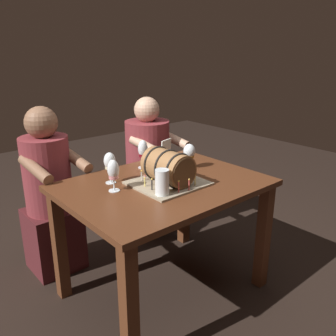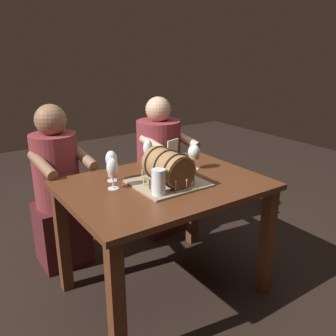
{
  "view_description": "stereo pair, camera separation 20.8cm",
  "coord_description": "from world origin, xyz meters",
  "px_view_note": "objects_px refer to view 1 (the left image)",
  "views": [
    {
      "loc": [
        -1.28,
        -1.53,
        1.52
      ],
      "look_at": [
        0.01,
        -0.04,
        0.85
      ],
      "focal_mm": 38.51,
      "sensor_mm": 36.0,
      "label": 1
    },
    {
      "loc": [
        -1.11,
        -1.66,
        1.52
      ],
      "look_at": [
        0.01,
        -0.04,
        0.85
      ],
      "focal_mm": 38.51,
      "sensor_mm": 36.0,
      "label": 2
    }
  ],
  "objects_px": {
    "menu_card": "(166,151)",
    "person_seated_left": "(50,200)",
    "wine_glass_white": "(110,162)",
    "barrel_cake": "(168,169)",
    "wine_glass_red": "(143,150)",
    "dining_table": "(164,202)",
    "beer_pint": "(162,185)",
    "wine_glass_amber": "(189,152)",
    "wine_glass_rose": "(113,171)",
    "person_seated_right": "(148,171)"
  },
  "relations": [
    {
      "from": "menu_card",
      "to": "person_seated_left",
      "type": "distance_m",
      "value": 0.86
    },
    {
      "from": "wine_glass_white",
      "to": "person_seated_left",
      "type": "distance_m",
      "value": 0.64
    },
    {
      "from": "barrel_cake",
      "to": "wine_glass_red",
      "type": "xyz_separation_m",
      "value": [
        0.07,
        0.33,
        0.03
      ]
    },
    {
      "from": "dining_table",
      "to": "beer_pint",
      "type": "xyz_separation_m",
      "value": [
        -0.14,
        -0.15,
        0.19
      ]
    },
    {
      "from": "wine_glass_amber",
      "to": "person_seated_left",
      "type": "xyz_separation_m",
      "value": [
        -0.72,
        0.61,
        -0.33
      ]
    },
    {
      "from": "wine_glass_white",
      "to": "wine_glass_red",
      "type": "bearing_deg",
      "value": 17.48
    },
    {
      "from": "wine_glass_rose",
      "to": "person_seated_left",
      "type": "relative_size",
      "value": 0.16
    },
    {
      "from": "wine_glass_rose",
      "to": "wine_glass_white",
      "type": "relative_size",
      "value": 0.97
    },
    {
      "from": "wine_glass_white",
      "to": "beer_pint",
      "type": "xyz_separation_m",
      "value": [
        0.1,
        -0.35,
        -0.06
      ]
    },
    {
      "from": "dining_table",
      "to": "beer_pint",
      "type": "bearing_deg",
      "value": -131.8
    },
    {
      "from": "wine_glass_red",
      "to": "beer_pint",
      "type": "xyz_separation_m",
      "value": [
        -0.21,
        -0.45,
        -0.05
      ]
    },
    {
      "from": "wine_glass_rose",
      "to": "wine_glass_red",
      "type": "xyz_separation_m",
      "value": [
        0.37,
        0.22,
        0.0
      ]
    },
    {
      "from": "barrel_cake",
      "to": "beer_pint",
      "type": "height_order",
      "value": "barrel_cake"
    },
    {
      "from": "dining_table",
      "to": "menu_card",
      "type": "xyz_separation_m",
      "value": [
        0.27,
        0.3,
        0.2
      ]
    },
    {
      "from": "barrel_cake",
      "to": "menu_card",
      "type": "xyz_separation_m",
      "value": [
        0.27,
        0.34,
        -0.01
      ]
    },
    {
      "from": "person_seated_left",
      "to": "beer_pint",
      "type": "bearing_deg",
      "value": -71.62
    },
    {
      "from": "wine_glass_rose",
      "to": "person_seated_right",
      "type": "xyz_separation_m",
      "value": [
        0.71,
        0.62,
        -0.33
      ]
    },
    {
      "from": "beer_pint",
      "to": "barrel_cake",
      "type": "bearing_deg",
      "value": 39.67
    },
    {
      "from": "wine_glass_rose",
      "to": "beer_pint",
      "type": "height_order",
      "value": "wine_glass_rose"
    },
    {
      "from": "wine_glass_rose",
      "to": "wine_glass_white",
      "type": "xyz_separation_m",
      "value": [
        0.05,
        0.12,
        0.01
      ]
    },
    {
      "from": "wine_glass_rose",
      "to": "wine_glass_amber",
      "type": "relative_size",
      "value": 1.1
    },
    {
      "from": "wine_glass_white",
      "to": "beer_pint",
      "type": "relative_size",
      "value": 1.23
    },
    {
      "from": "beer_pint",
      "to": "person_seated_left",
      "type": "xyz_separation_m",
      "value": [
        -0.28,
        0.86,
        -0.29
      ]
    },
    {
      "from": "dining_table",
      "to": "wine_glass_rose",
      "type": "distance_m",
      "value": 0.39
    },
    {
      "from": "dining_table",
      "to": "wine_glass_red",
      "type": "distance_m",
      "value": 0.39
    },
    {
      "from": "dining_table",
      "to": "wine_glass_amber",
      "type": "relative_size",
      "value": 7.02
    },
    {
      "from": "menu_card",
      "to": "person_seated_right",
      "type": "height_order",
      "value": "person_seated_right"
    },
    {
      "from": "barrel_cake",
      "to": "beer_pint",
      "type": "distance_m",
      "value": 0.19
    },
    {
      "from": "beer_pint",
      "to": "person_seated_right",
      "type": "relative_size",
      "value": 0.13
    },
    {
      "from": "barrel_cake",
      "to": "wine_glass_white",
      "type": "distance_m",
      "value": 0.34
    },
    {
      "from": "beer_pint",
      "to": "person_seated_left",
      "type": "distance_m",
      "value": 0.95
    },
    {
      "from": "wine_glass_white",
      "to": "barrel_cake",
      "type": "bearing_deg",
      "value": -43.83
    },
    {
      "from": "dining_table",
      "to": "wine_glass_amber",
      "type": "xyz_separation_m",
      "value": [
        0.3,
        0.09,
        0.23
      ]
    },
    {
      "from": "dining_table",
      "to": "person_seated_right",
      "type": "relative_size",
      "value": 1.01
    },
    {
      "from": "menu_card",
      "to": "person_seated_left",
      "type": "bearing_deg",
      "value": 134.58
    },
    {
      "from": "dining_table",
      "to": "wine_glass_white",
      "type": "distance_m",
      "value": 0.4
    },
    {
      "from": "dining_table",
      "to": "barrel_cake",
      "type": "relative_size",
      "value": 2.91
    },
    {
      "from": "barrel_cake",
      "to": "person_seated_right",
      "type": "height_order",
      "value": "person_seated_right"
    },
    {
      "from": "dining_table",
      "to": "barrel_cake",
      "type": "bearing_deg",
      "value": -81.53
    },
    {
      "from": "wine_glass_red",
      "to": "person_seated_left",
      "type": "height_order",
      "value": "person_seated_left"
    },
    {
      "from": "wine_glass_rose",
      "to": "person_seated_left",
      "type": "xyz_separation_m",
      "value": [
        -0.13,
        0.62,
        -0.34
      ]
    },
    {
      "from": "barrel_cake",
      "to": "person_seated_right",
      "type": "relative_size",
      "value": 0.35
    },
    {
      "from": "wine_glass_red",
      "to": "wine_glass_white",
      "type": "distance_m",
      "value": 0.33
    },
    {
      "from": "dining_table",
      "to": "wine_glass_amber",
      "type": "distance_m",
      "value": 0.39
    },
    {
      "from": "barrel_cake",
      "to": "wine_glass_amber",
      "type": "bearing_deg",
      "value": 23.76
    },
    {
      "from": "person_seated_right",
      "to": "dining_table",
      "type": "bearing_deg",
      "value": -121.04
    },
    {
      "from": "barrel_cake",
      "to": "wine_glass_amber",
      "type": "height_order",
      "value": "barrel_cake"
    },
    {
      "from": "barrel_cake",
      "to": "menu_card",
      "type": "distance_m",
      "value": 0.43
    },
    {
      "from": "wine_glass_rose",
      "to": "wine_glass_white",
      "type": "bearing_deg",
      "value": 66.43
    },
    {
      "from": "wine_glass_red",
      "to": "menu_card",
      "type": "height_order",
      "value": "wine_glass_red"
    }
  ]
}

